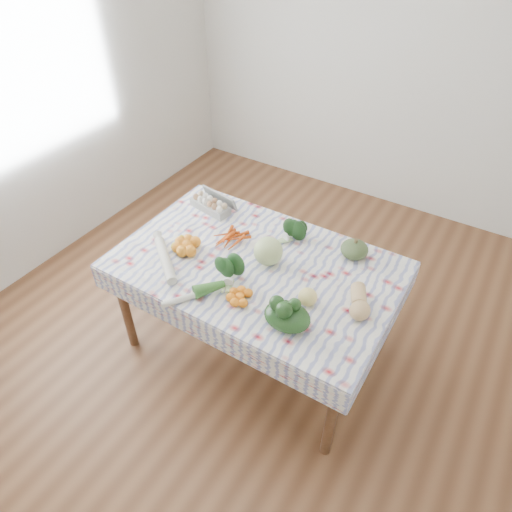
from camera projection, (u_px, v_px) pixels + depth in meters
ground at (256, 344)px, 3.21m from camera, size 4.50×4.50×0.00m
wall_back at (400, 52)px, 3.76m from camera, size 4.00×0.04×2.80m
dining_table at (256, 274)px, 2.77m from camera, size 1.60×1.00×0.75m
tablecloth at (256, 264)px, 2.72m from camera, size 1.66×1.06×0.01m
egg_carton at (210, 205)px, 3.11m from camera, size 0.31×0.17×0.08m
carrot_bunch at (233, 238)px, 2.87m from camera, size 0.28×0.26×0.04m
kale_bunch at (291, 231)px, 2.85m from camera, size 0.19×0.18×0.13m
kabocha_squash at (354, 249)px, 2.73m from camera, size 0.20×0.20×0.11m
cabbage at (268, 251)px, 2.67m from camera, size 0.18×0.18×0.17m
butternut_squash at (359, 301)px, 2.40m from camera, size 0.20×0.26×0.11m
orange_cluster at (187, 245)px, 2.78m from camera, size 0.29×0.29×0.08m
broccoli at (228, 274)px, 2.56m from camera, size 0.21×0.21×0.11m
mandarin_cluster at (240, 296)px, 2.47m from camera, size 0.21×0.21×0.05m
grapefruit at (308, 297)px, 2.43m from camera, size 0.13×0.13×0.10m
spinach_bag at (287, 316)px, 2.32m from camera, size 0.31×0.28×0.11m
daikon at (165, 260)px, 2.70m from camera, size 0.36×0.31×0.06m
leek at (193, 296)px, 2.48m from camera, size 0.23×0.31×0.04m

